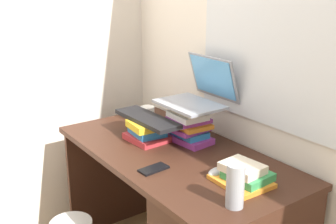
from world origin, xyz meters
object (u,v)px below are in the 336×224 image
object	(u,v)px
keyboard	(147,119)
computer_mouse	(218,172)
book_stack_tall	(189,125)
laptop	(199,93)
cell_phone	(154,169)
book_stack_side	(244,175)
book_stack_keyboard_riser	(147,131)
mug	(148,115)
water_bottle	(235,186)

from	to	relation	value
keyboard	computer_mouse	size ratio (longest dim) A/B	4.04
book_stack_tall	laptop	xyz separation A→B (m)	(-0.00, 0.07, 0.16)
laptop	computer_mouse	bearing A→B (deg)	-28.19
keyboard	cell_phone	distance (m)	0.38
book_stack_tall	book_stack_side	size ratio (longest dim) A/B	1.08
book_stack_keyboard_riser	cell_phone	world-z (taller)	book_stack_keyboard_riser
laptop	cell_phone	distance (m)	0.51
mug	water_bottle	bearing A→B (deg)	-14.14
book_stack_keyboard_riser	keyboard	size ratio (longest dim) A/B	0.52
keyboard	mug	world-z (taller)	keyboard
water_bottle	cell_phone	size ratio (longest dim) A/B	1.27
book_stack_keyboard_riser	mug	distance (m)	0.28
book_stack_keyboard_riser	book_stack_tall	bearing A→B (deg)	52.97
book_stack_keyboard_riser	cell_phone	xyz separation A→B (m)	(0.32, -0.17, -0.05)
book_stack_side	keyboard	size ratio (longest dim) A/B	0.56
book_stack_tall	computer_mouse	bearing A→B (deg)	-20.00
water_bottle	book_stack_side	bearing A→B (deg)	124.58
mug	book_stack_tall	bearing A→B (deg)	2.91
computer_mouse	book_stack_tall	bearing A→B (deg)	160.00
book_stack_side	cell_phone	bearing A→B (deg)	-143.65
mug	cell_phone	world-z (taller)	mug
book_stack_keyboard_riser	laptop	size ratio (longest dim) A/B	0.65
cell_phone	book_stack_side	bearing A→B (deg)	32.08
keyboard	cell_phone	bearing A→B (deg)	-30.18
laptop	computer_mouse	distance (m)	0.51
laptop	cell_phone	xyz separation A→B (m)	(0.19, -0.41, -0.25)
book_stack_tall	book_stack_keyboard_riser	world-z (taller)	book_stack_tall
computer_mouse	book_stack_side	bearing A→B (deg)	18.95
laptop	mug	size ratio (longest dim) A/B	2.77
laptop	cell_phone	world-z (taller)	laptop
laptop	mug	xyz separation A→B (m)	(-0.37, -0.09, -0.20)
book_stack_tall	book_stack_keyboard_riser	size ratio (longest dim) A/B	1.17
book_stack_tall	computer_mouse	world-z (taller)	book_stack_tall
book_stack_tall	keyboard	size ratio (longest dim) A/B	0.61
book_stack_keyboard_riser	computer_mouse	world-z (taller)	book_stack_keyboard_riser
book_stack_side	computer_mouse	bearing A→B (deg)	-161.05
book_stack_side	computer_mouse	xyz separation A→B (m)	(-0.11, -0.04, -0.02)
computer_mouse	mug	xyz separation A→B (m)	(-0.76, 0.12, 0.03)
book_stack_tall	computer_mouse	distance (m)	0.42
book_stack_keyboard_riser	water_bottle	xyz separation A→B (m)	(0.75, -0.09, 0.04)
mug	laptop	bearing A→B (deg)	13.48
book_stack_side	water_bottle	bearing A→B (deg)	-55.42
book_stack_tall	keyboard	bearing A→B (deg)	-128.56
book_stack_tall	laptop	size ratio (longest dim) A/B	0.76
laptop	computer_mouse	xyz separation A→B (m)	(0.40, -0.21, -0.23)
cell_phone	keyboard	bearing A→B (deg)	147.25
keyboard	water_bottle	world-z (taller)	water_bottle
computer_mouse	water_bottle	distance (m)	0.27
mug	water_bottle	xyz separation A→B (m)	(0.99, -0.25, 0.04)
laptop	keyboard	world-z (taller)	laptop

